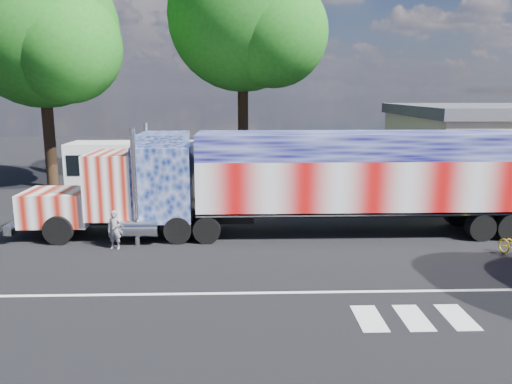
{
  "coord_description": "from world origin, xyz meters",
  "views": [
    {
      "loc": [
        -0.63,
        -17.14,
        6.0
      ],
      "look_at": [
        0.0,
        3.0,
        1.9
      ],
      "focal_mm": 35.0,
      "sensor_mm": 36.0,
      "label": 1
    }
  ],
  "objects_px": {
    "tree_nw_a": "(43,31)",
    "tree_n_mid": "(245,17)",
    "semi_truck": "(302,179)",
    "woman": "(115,230)",
    "coach_bus": "(179,172)"
  },
  "relations": [
    {
      "from": "tree_nw_a",
      "to": "tree_n_mid",
      "type": "xyz_separation_m",
      "value": [
        12.07,
        2.62,
        1.23
      ]
    },
    {
      "from": "semi_truck",
      "to": "tree_nw_a",
      "type": "bearing_deg",
      "value": 142.73
    },
    {
      "from": "semi_truck",
      "to": "woman",
      "type": "relative_size",
      "value": 14.42
    },
    {
      "from": "semi_truck",
      "to": "woman",
      "type": "xyz_separation_m",
      "value": [
        -7.44,
        -1.83,
        -1.63
      ]
    },
    {
      "from": "semi_truck",
      "to": "coach_bus",
      "type": "distance_m",
      "value": 8.5
    },
    {
      "from": "woman",
      "to": "tree_n_mid",
      "type": "xyz_separation_m",
      "value": [
        5.21,
        15.33,
        9.97
      ]
    },
    {
      "from": "woman",
      "to": "tree_nw_a",
      "type": "bearing_deg",
      "value": 132.0
    },
    {
      "from": "tree_nw_a",
      "to": "semi_truck",
      "type": "bearing_deg",
      "value": -37.27
    },
    {
      "from": "coach_bus",
      "to": "tree_n_mid",
      "type": "height_order",
      "value": "tree_n_mid"
    },
    {
      "from": "tree_n_mid",
      "to": "tree_nw_a",
      "type": "bearing_deg",
      "value": -167.75
    },
    {
      "from": "woman",
      "to": "semi_truck",
      "type": "bearing_deg",
      "value": 27.48
    },
    {
      "from": "tree_nw_a",
      "to": "coach_bus",
      "type": "bearing_deg",
      "value": -29.71
    },
    {
      "from": "woman",
      "to": "tree_nw_a",
      "type": "height_order",
      "value": "tree_nw_a"
    },
    {
      "from": "woman",
      "to": "tree_n_mid",
      "type": "relative_size",
      "value": 0.1
    },
    {
      "from": "coach_bus",
      "to": "tree_n_mid",
      "type": "distance_m",
      "value": 12.22
    }
  ]
}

